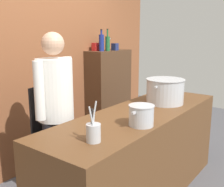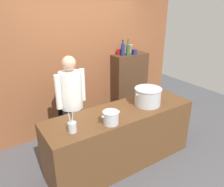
{
  "view_description": "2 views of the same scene",
  "coord_description": "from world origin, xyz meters",
  "px_view_note": "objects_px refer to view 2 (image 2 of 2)",
  "views": [
    {
      "loc": [
        -2.18,
        -1.31,
        1.65
      ],
      "look_at": [
        0.14,
        0.43,
        1.0
      ],
      "focal_mm": 43.73,
      "sensor_mm": 36.0,
      "label": 1
    },
    {
      "loc": [
        -1.67,
        -2.29,
        2.35
      ],
      "look_at": [
        0.01,
        0.27,
        1.08
      ],
      "focal_mm": 34.93,
      "sensor_mm": 36.0,
      "label": 2
    }
  ],
  "objects_px": {
    "stockpot_large": "(148,97)",
    "butter_jar": "(155,94)",
    "wine_bottle_green": "(128,50)",
    "stockpot_small": "(111,118)",
    "chef": "(71,100)",
    "spice_tin_red": "(119,52)",
    "utensil_crock": "(72,127)",
    "wine_bottle_cobalt": "(123,50)",
    "wine_glass_tall": "(131,47)",
    "spice_tin_navy": "(134,52)"
  },
  "relations": [
    {
      "from": "stockpot_large",
      "to": "stockpot_small",
      "type": "distance_m",
      "value": 0.81
    },
    {
      "from": "utensil_crock",
      "to": "butter_jar",
      "type": "relative_size",
      "value": 3.34
    },
    {
      "from": "wine_glass_tall",
      "to": "spice_tin_red",
      "type": "distance_m",
      "value": 0.28
    },
    {
      "from": "spice_tin_navy",
      "to": "wine_bottle_green",
      "type": "bearing_deg",
      "value": 172.62
    },
    {
      "from": "stockpot_large",
      "to": "wine_glass_tall",
      "type": "bearing_deg",
      "value": 63.32
    },
    {
      "from": "butter_jar",
      "to": "wine_bottle_cobalt",
      "type": "bearing_deg",
      "value": 88.49
    },
    {
      "from": "stockpot_small",
      "to": "chef",
      "type": "bearing_deg",
      "value": 102.14
    },
    {
      "from": "wine_bottle_green",
      "to": "butter_jar",
      "type": "bearing_deg",
      "value": -97.51
    },
    {
      "from": "wine_bottle_cobalt",
      "to": "spice_tin_red",
      "type": "xyz_separation_m",
      "value": [
        -0.01,
        0.1,
        -0.06
      ]
    },
    {
      "from": "stockpot_small",
      "to": "wine_bottle_cobalt",
      "type": "bearing_deg",
      "value": 49.42
    },
    {
      "from": "stockpot_small",
      "to": "butter_jar",
      "type": "bearing_deg",
      "value": 17.81
    },
    {
      "from": "stockpot_large",
      "to": "wine_bottle_cobalt",
      "type": "bearing_deg",
      "value": 72.34
    },
    {
      "from": "spice_tin_navy",
      "to": "stockpot_small",
      "type": "bearing_deg",
      "value": -137.24
    },
    {
      "from": "spice_tin_navy",
      "to": "chef",
      "type": "bearing_deg",
      "value": -163.6
    },
    {
      "from": "utensil_crock",
      "to": "wine_bottle_cobalt",
      "type": "relative_size",
      "value": 0.96
    },
    {
      "from": "wine_bottle_cobalt",
      "to": "spice_tin_navy",
      "type": "relative_size",
      "value": 2.93
    },
    {
      "from": "chef",
      "to": "stockpot_small",
      "type": "relative_size",
      "value": 5.98
    },
    {
      "from": "chef",
      "to": "spice_tin_red",
      "type": "height_order",
      "value": "chef"
    },
    {
      "from": "utensil_crock",
      "to": "wine_bottle_cobalt",
      "type": "xyz_separation_m",
      "value": [
        1.67,
        1.27,
        0.55
      ]
    },
    {
      "from": "butter_jar",
      "to": "spice_tin_navy",
      "type": "relative_size",
      "value": 0.85
    },
    {
      "from": "stockpot_large",
      "to": "butter_jar",
      "type": "relative_size",
      "value": 5.39
    },
    {
      "from": "utensil_crock",
      "to": "chef",
      "type": "bearing_deg",
      "value": 67.11
    },
    {
      "from": "utensil_crock",
      "to": "butter_jar",
      "type": "distance_m",
      "value": 1.67
    },
    {
      "from": "chef",
      "to": "wine_bottle_cobalt",
      "type": "distance_m",
      "value": 1.55
    },
    {
      "from": "wine_bottle_cobalt",
      "to": "spice_tin_red",
      "type": "height_order",
      "value": "wine_bottle_cobalt"
    },
    {
      "from": "chef",
      "to": "wine_glass_tall",
      "type": "bearing_deg",
      "value": -171.43
    },
    {
      "from": "stockpot_large",
      "to": "wine_bottle_cobalt",
      "type": "distance_m",
      "value": 1.34
    },
    {
      "from": "stockpot_small",
      "to": "wine_bottle_green",
      "type": "distance_m",
      "value": 1.91
    },
    {
      "from": "stockpot_large",
      "to": "butter_jar",
      "type": "bearing_deg",
      "value": 28.53
    },
    {
      "from": "utensil_crock",
      "to": "wine_glass_tall",
      "type": "relative_size",
      "value": 1.64
    },
    {
      "from": "wine_bottle_green",
      "to": "wine_glass_tall",
      "type": "bearing_deg",
      "value": 34.84
    },
    {
      "from": "stockpot_large",
      "to": "wine_bottle_green",
      "type": "relative_size",
      "value": 1.52
    },
    {
      "from": "stockpot_large",
      "to": "stockpot_small",
      "type": "relative_size",
      "value": 1.7
    },
    {
      "from": "chef",
      "to": "utensil_crock",
      "type": "height_order",
      "value": "chef"
    },
    {
      "from": "wine_bottle_cobalt",
      "to": "wine_glass_tall",
      "type": "bearing_deg",
      "value": 17.0
    },
    {
      "from": "chef",
      "to": "stockpot_small",
      "type": "xyz_separation_m",
      "value": [
        0.18,
        -0.84,
        0.02
      ]
    },
    {
      "from": "wine_bottle_green",
      "to": "wine_glass_tall",
      "type": "relative_size",
      "value": 1.74
    },
    {
      "from": "stockpot_large",
      "to": "wine_bottle_cobalt",
      "type": "xyz_separation_m",
      "value": [
        0.38,
        1.19,
        0.49
      ]
    },
    {
      "from": "wine_glass_tall",
      "to": "spice_tin_red",
      "type": "relative_size",
      "value": 1.56
    },
    {
      "from": "chef",
      "to": "stockpot_small",
      "type": "bearing_deg",
      "value": 90.23
    },
    {
      "from": "wine_bottle_green",
      "to": "stockpot_large",
      "type": "bearing_deg",
      "value": -112.5
    },
    {
      "from": "wine_glass_tall",
      "to": "spice_tin_red",
      "type": "height_order",
      "value": "wine_glass_tall"
    },
    {
      "from": "stockpot_large",
      "to": "butter_jar",
      "type": "xyz_separation_m",
      "value": [
        0.35,
        0.19,
        -0.11
      ]
    },
    {
      "from": "utensil_crock",
      "to": "wine_bottle_green",
      "type": "relative_size",
      "value": 0.94
    },
    {
      "from": "stockpot_large",
      "to": "wine_glass_tall",
      "type": "relative_size",
      "value": 2.65
    },
    {
      "from": "chef",
      "to": "butter_jar",
      "type": "xyz_separation_m",
      "value": [
        1.32,
        -0.48,
        -0.04
      ]
    },
    {
      "from": "butter_jar",
      "to": "spice_tin_red",
      "type": "relative_size",
      "value": 0.77
    },
    {
      "from": "chef",
      "to": "wine_bottle_cobalt",
      "type": "xyz_separation_m",
      "value": [
        1.35,
        0.52,
        0.55
      ]
    },
    {
      "from": "butter_jar",
      "to": "wine_bottle_cobalt",
      "type": "distance_m",
      "value": 1.16
    },
    {
      "from": "stockpot_small",
      "to": "butter_jar",
      "type": "distance_m",
      "value": 1.2
    }
  ]
}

